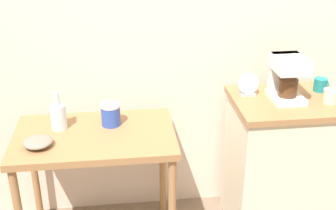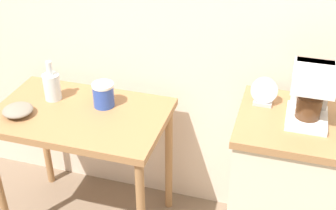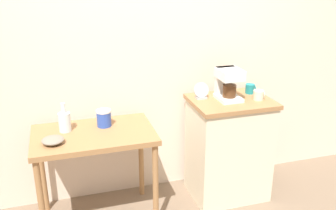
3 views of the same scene
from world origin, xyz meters
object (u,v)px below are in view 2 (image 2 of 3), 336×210
bowl_stoneware (18,110)px  canister_enamel (103,95)px  coffee_maker (311,91)px  table_clock (264,93)px  glass_carafe_vase (52,86)px

bowl_stoneware → canister_enamel: 0.44m
canister_enamel → coffee_maker: size_ratio=0.50×
canister_enamel → table_clock: bearing=2.7°
canister_enamel → coffee_maker: coffee_maker is taller
bowl_stoneware → glass_carafe_vase: (0.09, 0.20, 0.05)m
glass_carafe_vase → table_clock: table_clock is taller
canister_enamel → glass_carafe_vase: bearing=-177.9°
coffee_maker → table_clock: coffee_maker is taller
coffee_maker → canister_enamel: bearing=178.2°
table_clock → glass_carafe_vase: bearing=-177.4°
bowl_stoneware → glass_carafe_vase: 0.22m
bowl_stoneware → table_clock: table_clock is taller
glass_carafe_vase → coffee_maker: size_ratio=0.86×
glass_carafe_vase → canister_enamel: (0.29, 0.01, -0.01)m
bowl_stoneware → coffee_maker: size_ratio=0.59×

